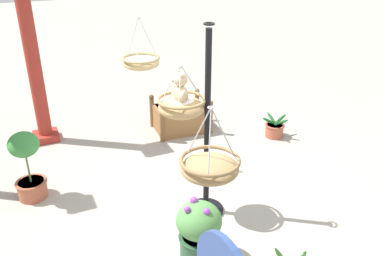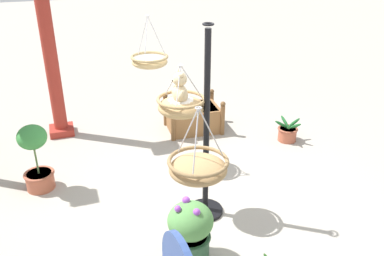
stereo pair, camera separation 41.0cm
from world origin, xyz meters
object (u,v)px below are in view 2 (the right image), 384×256
Objects in this scene: display_pole_central at (206,162)px; potted_plant_small_succulent at (287,132)px; hanging_basket_with_teddy at (181,106)px; potted_plant_tall_leafy at (190,230)px; teddy_bear at (179,91)px; hanging_basket_left_high at (198,167)px; potted_plant_trailing_ivy at (36,157)px; hanging_basket_right_low at (150,61)px; wooden_planter_box at (193,117)px; greenhouse_pillar_far_back at (50,54)px.

potted_plant_small_succulent is (1.38, -1.99, -0.56)m from display_pole_central.
potted_plant_tall_leafy is at bearing 168.09° from hanging_basket_with_teddy.
potted_plant_tall_leafy is at bearing 169.45° from teddy_bear.
hanging_basket_left_high reaches higher than potted_plant_trailing_ivy.
teddy_bear is 1.49m from potted_plant_tall_leafy.
hanging_basket_right_low is 2.45m from potted_plant_tall_leafy.
potted_plant_trailing_ivy reaches higher than potted_plant_small_succulent.
potted_plant_tall_leafy is at bearing 160.42° from wooden_planter_box.
display_pole_central is at bearing 124.67° from potted_plant_small_succulent.
potted_plant_tall_leafy is (-0.85, 0.18, -1.04)m from hanging_basket_with_teddy.
hanging_basket_left_high is 2.71m from potted_plant_trailing_ivy.
potted_plant_trailing_ivy is (2.11, 1.52, -0.76)m from hanging_basket_left_high.
wooden_planter_box is 1.64m from potted_plant_small_succulent.
hanging_basket_with_teddy is 0.63× the size of potted_plant_trailing_ivy.
display_pole_central is 4.83× the size of potted_plant_small_succulent.
potted_plant_tall_leafy is (0.20, 0.01, -0.87)m from hanging_basket_left_high.
potted_plant_tall_leafy is at bearing 148.43° from display_pole_central.
display_pole_central is at bearing -25.19° from hanging_basket_left_high.
greenhouse_pillar_far_back reaches higher than potted_plant_trailing_ivy.
hanging_basket_right_low is at bearing 2.12° from hanging_basket_with_teddy.
potted_plant_trailing_ivy reaches higher than wooden_planter_box.
potted_plant_tall_leafy is at bearing 1.89° from hanging_basket_left_high.
potted_plant_small_succulent is at bearing -46.70° from hanging_basket_left_high.
wooden_planter_box is (2.29, -0.63, -0.47)m from display_pole_central.
display_pole_central is 0.75m from hanging_basket_with_teddy.
potted_plant_small_succulent is 3.95m from potted_plant_trailing_ivy.
greenhouse_pillar_far_back is at bearing 28.88° from display_pole_central.
potted_plant_tall_leafy is at bearing -162.02° from greenhouse_pillar_far_back.
wooden_planter_box is (-0.59, -2.23, -1.18)m from greenhouse_pillar_far_back.
hanging_basket_left_high is (-1.05, 0.15, -0.35)m from teddy_bear.
potted_plant_small_succulent is at bearing -61.29° from hanging_basket_with_teddy.
teddy_bear is 2.69m from wooden_planter_box.
potted_plant_trailing_ivy is at bearing 112.66° from wooden_planter_box.
teddy_bear is (0.00, 0.02, 0.18)m from hanging_basket_with_teddy.
greenhouse_pillar_far_back is 2.95× the size of wooden_planter_box.
teddy_bear is 0.40× the size of wooden_planter_box.
teddy_bear is 0.42× the size of potted_plant_trailing_ivy.
hanging_basket_with_teddy reaches higher than potted_plant_trailing_ivy.
potted_plant_tall_leafy is at bearing 176.46° from hanging_basket_right_low.
hanging_basket_with_teddy is at bearing -177.88° from hanging_basket_right_low.
hanging_basket_right_low is (2.32, -0.12, 0.34)m from hanging_basket_left_high.
greenhouse_pillar_far_back reaches higher than potted_plant_tall_leafy.
potted_plant_trailing_ivy is at bearing 57.72° from hanging_basket_with_teddy.
potted_plant_small_succulent is at bearing -61.51° from teddy_bear.
hanging_basket_with_teddy is at bearing 118.71° from potted_plant_small_succulent.
potted_plant_trailing_ivy is (1.07, 1.67, -1.10)m from teddy_bear.
hanging_basket_left_high is (-1.05, 0.17, -0.17)m from hanging_basket_with_teddy.
potted_plant_tall_leafy is 3.20m from potted_plant_small_succulent.
greenhouse_pillar_far_back is at bearing 67.20° from potted_plant_small_succulent.
display_pole_central is 2.34× the size of wooden_planter_box.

